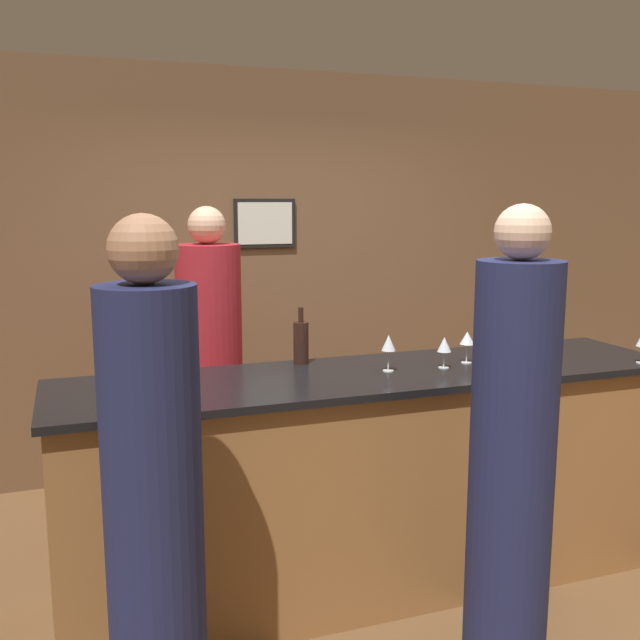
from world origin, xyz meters
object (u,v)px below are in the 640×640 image
Objects in this scene: wine_bottle_0 at (301,342)px; ice_bucket at (504,337)px; guest_1 at (512,463)px; guest_2 at (154,513)px; bartender at (211,383)px.

wine_bottle_0 is 1.09m from ice_bucket.
guest_1 is at bearing -64.22° from wine_bottle_0.
guest_2 is at bearing -155.80° from ice_bucket.
guest_1 is 9.40× the size of ice_bucket.
wine_bottle_0 is at bearing 115.78° from guest_1.
guest_1 is at bearing -121.62° from ice_bucket.
guest_1 reaches higher than guest_2.
bartender reaches higher than ice_bucket.
guest_1 reaches higher than ice_bucket.
guest_2 is 9.26× the size of ice_bucket.
guest_1 is at bearing -1.17° from guest_2.
guest_2 is at bearing -129.25° from wine_bottle_0.
wine_bottle_0 is (0.86, 1.05, 0.33)m from guest_2.
bartender is at bearing 150.51° from ice_bucket.
wine_bottle_0 is at bearing 170.33° from ice_bucket.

